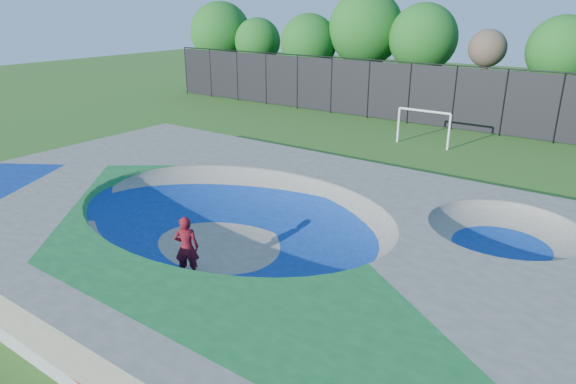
# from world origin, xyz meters

# --- Properties ---
(ground) EXTENTS (120.00, 120.00, 0.00)m
(ground) POSITION_xyz_m (0.00, 0.00, 0.00)
(ground) COLOR #2B5C19
(ground) RESTS_ON ground
(skate_deck) EXTENTS (22.00, 14.00, 1.50)m
(skate_deck) POSITION_xyz_m (0.00, 0.00, 0.75)
(skate_deck) COLOR gray
(skate_deck) RESTS_ON ground
(skater) EXTENTS (0.84, 0.79, 1.93)m
(skater) POSITION_xyz_m (0.15, -2.18, 0.96)
(skater) COLOR red
(skater) RESTS_ON ground
(skateboard) EXTENTS (0.76, 0.63, 0.05)m
(skateboard) POSITION_xyz_m (0.15, -2.18, 0.03)
(skateboard) COLOR black
(skateboard) RESTS_ON ground
(soccer_goal) EXTENTS (3.09, 0.12, 2.04)m
(soccer_goal) POSITION_xyz_m (0.01, 16.08, 1.42)
(soccer_goal) COLOR white
(soccer_goal) RESTS_ON ground
(fence) EXTENTS (48.09, 0.09, 4.04)m
(fence) POSITION_xyz_m (0.00, 21.00, 2.10)
(fence) COLOR black
(fence) RESTS_ON ground
(treeline) EXTENTS (52.64, 7.59, 8.69)m
(treeline) POSITION_xyz_m (-0.08, 26.06, 5.05)
(treeline) COLOR #402D20
(treeline) RESTS_ON ground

